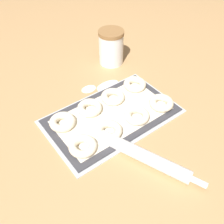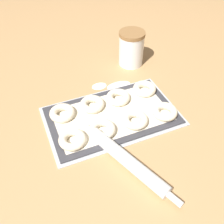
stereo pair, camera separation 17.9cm
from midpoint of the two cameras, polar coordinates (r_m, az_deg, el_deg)
ground_plane at (r=1.02m, az=4.13°, el=-0.87°), size 2.80×2.80×0.00m
baking_tray at (r=1.01m, az=5.05°, el=-1.32°), size 0.51×0.31×0.01m
baking_mat at (r=1.01m, az=5.07°, el=-1.10°), size 0.48×0.29×0.00m
bagel_front_far_left at (r=0.90m, az=-3.03°, el=-6.52°), size 0.10×0.10×0.03m
bagel_front_mid_left at (r=0.93m, az=3.37°, el=-4.30°), size 0.10×0.10×0.03m
bagel_front_mid_right at (r=0.98m, az=10.30°, el=-2.17°), size 0.10×0.10×0.03m
bagel_front_far_right at (r=1.03m, az=16.33°, el=-0.36°), size 0.10×0.10×0.03m
bagel_back_far_left at (r=0.99m, az=-5.81°, el=-0.68°), size 0.10×0.10×0.03m
bagel_back_mid_left at (r=1.02m, az=0.61°, el=1.27°), size 0.10×0.10×0.03m
bagel_back_mid_right at (r=1.06m, az=6.18°, el=2.78°), size 0.10×0.10×0.03m
bagel_back_far_right at (r=1.12m, az=11.68°, el=4.62°), size 0.10×0.10×0.03m
flour_canister at (r=1.26m, az=8.39°, el=13.31°), size 0.12×0.12×0.16m
rolling_pin at (r=0.86m, az=9.38°, el=-10.96°), size 0.17×0.40×0.04m
flour_patch_near at (r=1.16m, az=5.89°, el=5.46°), size 0.11×0.05×0.00m
flour_patch_far at (r=1.15m, az=1.63°, el=5.36°), size 0.07×0.05×0.00m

